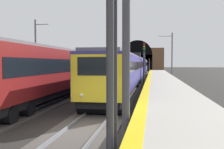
% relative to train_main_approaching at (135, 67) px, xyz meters
% --- Properties ---
extents(ground_plane, '(320.00, 320.00, 0.00)m').
position_rel_train_main_approaching_xyz_m(ground_plane, '(-33.29, 0.00, -2.17)').
color(ground_plane, '#282623').
extents(platform_right, '(112.00, 3.66, 1.05)m').
position_rel_train_main_approaching_xyz_m(platform_right, '(-33.29, -4.03, -1.64)').
color(platform_right, '#ADA89E').
rests_on(platform_right, ground_plane).
extents(platform_right_edge_strip, '(112.00, 0.50, 0.01)m').
position_rel_train_main_approaching_xyz_m(platform_right_edge_strip, '(-33.29, -2.45, -1.11)').
color(platform_right_edge_strip, yellow).
rests_on(platform_right_edge_strip, platform_right).
extents(track_main_line, '(160.00, 2.93, 0.21)m').
position_rel_train_main_approaching_xyz_m(track_main_line, '(-33.29, 0.00, -2.13)').
color(track_main_line, '#4C4742').
rests_on(track_main_line, ground_plane).
extents(train_main_approaching, '(61.59, 2.91, 4.67)m').
position_rel_train_main_approaching_xyz_m(train_main_approaching, '(0.00, 0.00, 0.00)').
color(train_main_approaching, navy).
rests_on(train_main_approaching, ground_plane).
extents(train_adjacent_platform, '(36.98, 2.93, 4.99)m').
position_rel_train_main_approaching_xyz_m(train_adjacent_platform, '(-15.81, 4.89, 0.16)').
color(train_adjacent_platform, maroon).
rests_on(train_adjacent_platform, ground_plane).
extents(railway_signal_near, '(0.39, 0.38, 5.98)m').
position_rel_train_main_approaching_xyz_m(railway_signal_near, '(-37.48, -1.88, 1.41)').
color(railway_signal_near, '#38383D').
rests_on(railway_signal_near, ground_plane).
extents(railway_signal_mid, '(0.39, 0.38, 5.42)m').
position_rel_train_main_approaching_xyz_m(railway_signal_mid, '(-12.40, -1.88, 1.10)').
color(railway_signal_mid, '#38383D').
rests_on(railway_signal_mid, ground_plane).
extents(railway_signal_far, '(0.39, 0.38, 4.32)m').
position_rel_train_main_approaching_xyz_m(railway_signal_far, '(35.37, -1.88, 0.41)').
color(railway_signal_far, '#4C4C54').
rests_on(railway_signal_far, ground_plane).
extents(overhead_signal_gantry, '(0.70, 9.16, 6.49)m').
position_rel_train_main_approaching_xyz_m(overhead_signal_gantry, '(-34.93, 2.44, 2.82)').
color(overhead_signal_gantry, '#3F3F47').
rests_on(overhead_signal_gantry, ground_plane).
extents(tunnel_portal, '(2.91, 18.60, 10.94)m').
position_rel_train_main_approaching_xyz_m(tunnel_portal, '(48.64, 2.44, 1.95)').
color(tunnel_portal, brown).
rests_on(tunnel_portal, ground_plane).
extents(catenary_mast_near, '(0.22, 1.77, 8.16)m').
position_rel_train_main_approaching_xyz_m(catenary_mast_near, '(-14.52, 11.12, 2.00)').
color(catenary_mast_near, '#595B60').
rests_on(catenary_mast_near, ground_plane).
extents(catenary_mast_far, '(0.22, 2.49, 8.21)m').
position_rel_train_main_approaching_xyz_m(catenary_mast_far, '(2.30, -6.21, 2.06)').
color(catenary_mast_far, '#595B60').
rests_on(catenary_mast_far, ground_plane).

